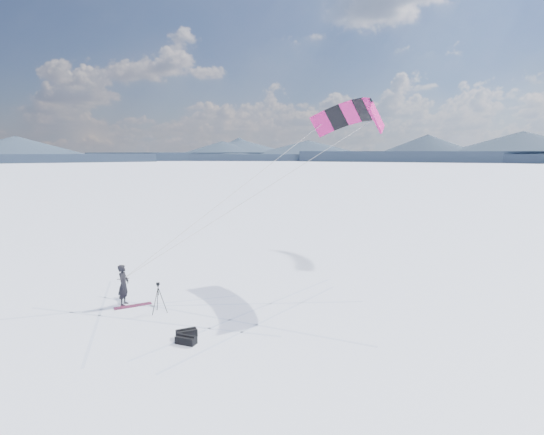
{
  "coord_description": "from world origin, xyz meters",
  "views": [
    {
      "loc": [
        3.97,
        -19.24,
        7.09
      ],
      "look_at": [
        5.67,
        3.43,
        3.75
      ],
      "focal_mm": 30.0,
      "sensor_mm": 36.0,
      "label": 1
    }
  ],
  "objects": [
    {
      "name": "snowboard",
      "position": [
        -0.92,
        1.25,
        0.02
      ],
      "size": [
        1.66,
        0.97,
        0.04
      ],
      "primitive_type": "cube",
      "rotation": [
        0.0,
        0.0,
        0.42
      ],
      "color": "#84234A",
      "rests_on": "ground"
    },
    {
      "name": "ground",
      "position": [
        0.0,
        0.0,
        0.0
      ],
      "size": [
        1800.0,
        1800.0,
        0.0
      ],
      "primitive_type": "plane",
      "color": "white"
    },
    {
      "name": "snowkiter",
      "position": [
        -1.37,
        1.51,
        0.0
      ],
      "size": [
        0.54,
        0.75,
        1.91
      ],
      "primitive_type": "imported",
      "rotation": [
        0.0,
        0.0,
        1.45
      ],
      "color": "black",
      "rests_on": "ground"
    },
    {
      "name": "gear_bag_b",
      "position": [
        1.99,
        -3.07,
        0.15
      ],
      "size": [
        0.85,
        0.67,
        0.35
      ],
      "rotation": [
        0.0,
        0.0,
        -0.45
      ],
      "color": "black",
      "rests_on": "ground"
    },
    {
      "name": "tripod",
      "position": [
        0.42,
        0.33,
        0.89
      ],
      "size": [
        0.65,
        0.69,
        1.38
      ],
      "rotation": [
        0.0,
        0.0,
        -0.14
      ],
      "color": "black",
      "rests_on": "ground"
    },
    {
      "name": "gear_bag_a",
      "position": [
        1.94,
        -2.44,
        0.15
      ],
      "size": [
        0.86,
        0.62,
        0.35
      ],
      "rotation": [
        0.0,
        0.0,
        0.37
      ],
      "color": "black",
      "rests_on": "ground"
    },
    {
      "name": "power_kite",
      "position": [
        10.2,
        5.18,
        8.94
      ],
      "size": [
        12.96,
        6.63,
        8.64
      ],
      "color": "#CD1670",
      "rests_on": "ground"
    },
    {
      "name": "snow_tracks",
      "position": [
        0.33,
        0.01,
        0.0
      ],
      "size": [
        17.62,
        10.25,
        0.01
      ],
      "color": "#B0BDDC",
      "rests_on": "ground"
    },
    {
      "name": "horizon_hills",
      "position": [
        -0.0,
        0.0,
        4.45
      ],
      "size": [
        704.0,
        705.94,
        10.18
      ],
      "color": "#1C2735",
      "rests_on": "ground"
    }
  ]
}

